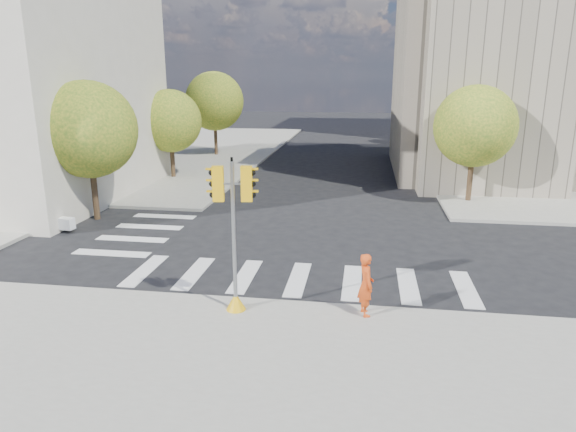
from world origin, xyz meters
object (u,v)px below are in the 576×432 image
object	(u,v)px
lamp_near	(471,111)
lamp_far	(439,100)
traffic_signal	(234,248)
photographer	(366,284)
planter_wall	(16,219)

from	to	relation	value
lamp_near	lamp_far	xyz separation A→B (m)	(0.00, 14.00, 0.00)
lamp_near	traffic_signal	world-z (taller)	lamp_near
lamp_far	photographer	world-z (taller)	lamp_far
lamp_near	photographer	bearing A→B (deg)	-107.55
lamp_far	photographer	distance (m)	33.31
lamp_near	planter_wall	bearing A→B (deg)	-150.98
lamp_near	planter_wall	world-z (taller)	lamp_near
lamp_far	planter_wall	size ratio (longest dim) A/B	1.35
lamp_far	planter_wall	xyz separation A→B (m)	(-21.37, -25.85, -4.18)
traffic_signal	planter_wall	size ratio (longest dim) A/B	0.73
planter_wall	traffic_signal	bearing A→B (deg)	-22.78
lamp_far	traffic_signal	world-z (taller)	lamp_far
lamp_near	photographer	xyz separation A→B (m)	(-5.88, -18.60, -3.54)
photographer	planter_wall	distance (m)	16.90
photographer	lamp_far	bearing A→B (deg)	-27.58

